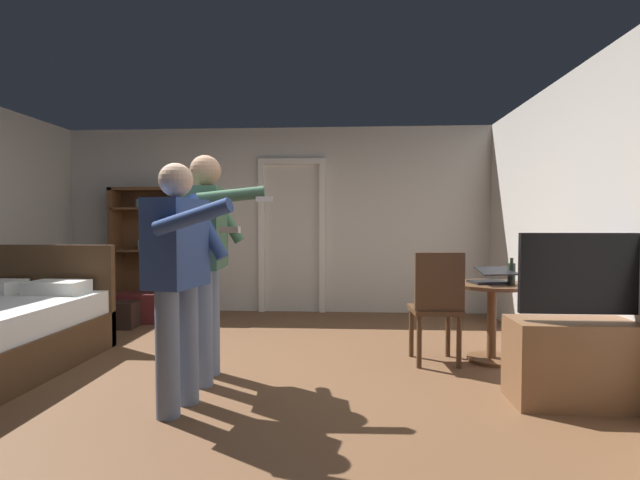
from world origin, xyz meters
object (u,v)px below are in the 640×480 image
object	(u,v)px
side_table	(492,308)
person_blue_shirt	(179,269)
suitcase_dark	(141,308)
bottle_on_table	(512,273)
person_striped_shirt	(207,249)
suitcase_small	(117,314)
tv_flatscreen	(588,353)
wooden_chair	(437,303)
bookshelf	(148,245)
laptop	(491,278)

from	to	relation	value
side_table	person_blue_shirt	bearing A→B (deg)	-152.73
person_blue_shirt	suitcase_dark	size ratio (longest dim) A/B	3.01
side_table	bottle_on_table	world-z (taller)	bottle_on_table
person_striped_shirt	side_table	bearing A→B (deg)	15.13
bottle_on_table	suitcase_small	xyz separation A→B (m)	(-4.17, 1.17, -0.65)
tv_flatscreen	bottle_on_table	size ratio (longest dim) A/B	4.99
wooden_chair	tv_flatscreen	bearing A→B (deg)	-43.76
tv_flatscreen	side_table	xyz separation A→B (m)	(-0.34, 0.97, 0.12)
bookshelf	suitcase_small	xyz separation A→B (m)	(0.03, -0.94, -0.78)
laptop	wooden_chair	bearing A→B (deg)	-168.16
side_table	suitcase_small	bearing A→B (deg)	164.88
wooden_chair	suitcase_small	size ratio (longest dim) A/B	2.05
side_table	wooden_chair	world-z (taller)	wooden_chair
bookshelf	wooden_chair	xyz separation A→B (m)	(3.54, -2.17, -0.39)
bottle_on_table	suitcase_dark	world-z (taller)	bottle_on_table
bookshelf	suitcase_small	world-z (taller)	bookshelf
person_striped_shirt	suitcase_small	world-z (taller)	person_striped_shirt
bottle_on_table	suitcase_dark	distance (m)	4.32
bottle_on_table	suitcase_small	world-z (taller)	bottle_on_table
laptop	suitcase_small	world-z (taller)	laptop
bookshelf	suitcase_dark	bearing A→B (deg)	-74.08
wooden_chair	suitcase_small	world-z (taller)	wooden_chair
side_table	laptop	bearing A→B (deg)	-116.32
person_blue_shirt	suitcase_dark	world-z (taller)	person_blue_shirt
person_blue_shirt	person_striped_shirt	world-z (taller)	person_striped_shirt
suitcase_small	wooden_chair	bearing A→B (deg)	-21.40
person_blue_shirt	person_striped_shirt	distance (m)	0.60
bookshelf	tv_flatscreen	size ratio (longest dim) A/B	1.47
person_blue_shirt	suitcase_dark	bearing A→B (deg)	119.32
suitcase_dark	suitcase_small	bearing A→B (deg)	-122.81
tv_flatscreen	suitcase_dark	xyz separation A→B (m)	(-4.22, 2.36, -0.17)
tv_flatscreen	laptop	bearing A→B (deg)	111.47
person_blue_shirt	suitcase_small	distance (m)	2.95
person_blue_shirt	bookshelf	bearing A→B (deg)	116.91
laptop	bottle_on_table	bearing A→B (deg)	-13.22
side_table	wooden_chair	bearing A→B (deg)	-164.21
tv_flatscreen	person_blue_shirt	world-z (taller)	person_blue_shirt
laptop	bookshelf	bearing A→B (deg)	152.85
side_table	person_striped_shirt	size ratio (longest dim) A/B	0.40
tv_flatscreen	person_striped_shirt	size ratio (longest dim) A/B	0.66
bookshelf	person_striped_shirt	distance (m)	3.15
side_table	bottle_on_table	xyz separation A→B (m)	(0.14, -0.08, 0.32)
wooden_chair	suitcase_dark	size ratio (longest dim) A/B	1.83
bookshelf	suitcase_small	distance (m)	1.22
side_table	laptop	world-z (taller)	laptop
side_table	suitcase_small	size ratio (longest dim) A/B	1.46
person_blue_shirt	tv_flatscreen	bearing A→B (deg)	5.52
laptop	wooden_chair	xyz separation A→B (m)	(-0.50, -0.10, -0.21)
bottle_on_table	wooden_chair	world-z (taller)	wooden_chair
wooden_chair	bottle_on_table	bearing A→B (deg)	5.76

